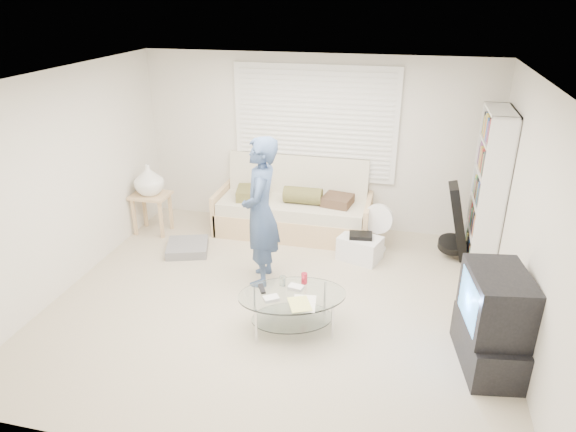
% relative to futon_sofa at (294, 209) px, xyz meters
% --- Properties ---
extents(ground, '(5.00, 5.00, 0.00)m').
position_rel_futon_sofa_xyz_m(ground, '(0.23, -1.88, -0.35)').
color(ground, tan).
rests_on(ground, ground).
extents(room_shell, '(5.02, 4.52, 2.51)m').
position_rel_futon_sofa_xyz_m(room_shell, '(0.23, -1.40, 1.27)').
color(room_shell, silver).
rests_on(room_shell, ground).
extents(window_blinds, '(2.32, 0.08, 1.62)m').
position_rel_futon_sofa_xyz_m(window_blinds, '(0.23, 0.32, 1.20)').
color(window_blinds, silver).
rests_on(window_blinds, ground).
extents(futon_sofa, '(2.21, 0.89, 1.08)m').
position_rel_futon_sofa_xyz_m(futon_sofa, '(0.00, 0.00, 0.00)').
color(futon_sofa, tan).
rests_on(futon_sofa, ground).
extents(grey_floor_pillow, '(0.68, 0.68, 0.12)m').
position_rel_futon_sofa_xyz_m(grey_floor_pillow, '(-1.26, -0.95, -0.29)').
color(grey_floor_pillow, slate).
rests_on(grey_floor_pillow, ground).
extents(side_table, '(0.52, 0.42, 1.04)m').
position_rel_futon_sofa_xyz_m(side_table, '(-1.99, -0.48, 0.41)').
color(side_table, tan).
rests_on(side_table, ground).
extents(bookshelf, '(0.32, 0.84, 2.00)m').
position_rel_futon_sofa_xyz_m(bookshelf, '(2.55, -0.29, 0.64)').
color(bookshelf, white).
rests_on(bookshelf, ground).
extents(guitar_case, '(0.40, 0.38, 1.00)m').
position_rel_futon_sofa_xyz_m(guitar_case, '(2.24, -0.30, 0.09)').
color(guitar_case, black).
rests_on(guitar_case, ground).
extents(floor_fan, '(0.42, 0.27, 0.68)m').
position_rel_futon_sofa_xyz_m(floor_fan, '(1.23, -0.30, 0.04)').
color(floor_fan, white).
rests_on(floor_fan, ground).
extents(storage_bin, '(0.62, 0.52, 0.37)m').
position_rel_futon_sofa_xyz_m(storage_bin, '(1.04, -0.63, -0.19)').
color(storage_bin, white).
rests_on(storage_bin, ground).
extents(tv_unit, '(0.61, 0.96, 0.98)m').
position_rel_futon_sofa_xyz_m(tv_unit, '(2.42, -2.43, 0.12)').
color(tv_unit, black).
rests_on(tv_unit, ground).
extents(coffee_table, '(1.28, 1.04, 0.53)m').
position_rel_futon_sofa_xyz_m(coffee_table, '(0.50, -2.31, -0.02)').
color(coffee_table, silver).
rests_on(coffee_table, ground).
extents(standing_person, '(0.52, 0.71, 1.81)m').
position_rel_futon_sofa_xyz_m(standing_person, '(-0.07, -1.44, 0.55)').
color(standing_person, navy).
rests_on(standing_person, ground).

